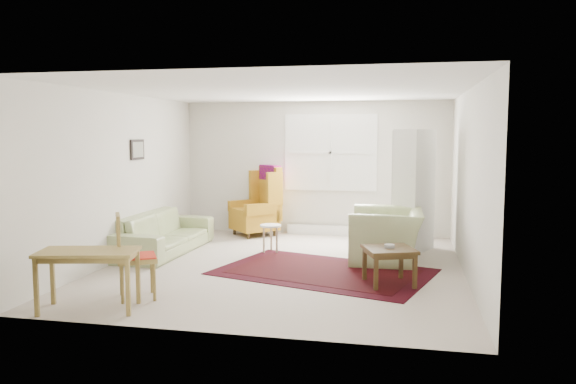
% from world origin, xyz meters
% --- Properties ---
extents(room, '(5.04, 5.54, 2.51)m').
position_xyz_m(room, '(0.02, 0.21, 1.26)').
color(room, '#C0B3A4').
rests_on(room, ground).
extents(rug, '(3.22, 2.54, 0.03)m').
position_xyz_m(rug, '(0.60, -0.18, 0.01)').
color(rug, black).
rests_on(rug, ground).
extents(sofa, '(0.92, 2.20, 0.88)m').
position_xyz_m(sofa, '(-2.10, 0.60, 0.44)').
color(sofa, '#9CA970').
rests_on(sofa, ground).
extents(armchair, '(1.07, 1.21, 0.93)m').
position_xyz_m(armchair, '(1.42, 0.68, 0.47)').
color(armchair, '#9CA970').
rests_on(armchair, ground).
extents(wingback_chair, '(1.10, 1.10, 1.31)m').
position_xyz_m(wingback_chair, '(-1.08, 2.35, 0.66)').
color(wingback_chair, '#B37E1B').
rests_on(wingback_chair, ground).
extents(coffee_table, '(0.76, 0.76, 0.48)m').
position_xyz_m(coffee_table, '(1.50, -0.66, 0.24)').
color(coffee_table, '#3B2912').
rests_on(coffee_table, ground).
extents(stool, '(0.44, 0.44, 0.46)m').
position_xyz_m(stool, '(-0.42, 0.93, 0.23)').
color(stool, white).
rests_on(stool, ground).
extents(cabinet, '(0.71, 0.89, 1.97)m').
position_xyz_m(cabinet, '(1.82, 1.55, 0.98)').
color(cabinet, silver).
rests_on(cabinet, ground).
extents(desk, '(1.13, 0.74, 0.66)m').
position_xyz_m(desk, '(-1.64, -2.35, 0.33)').
color(desk, olive).
rests_on(desk, ground).
extents(desk_chair, '(0.59, 0.59, 0.99)m').
position_xyz_m(desk_chair, '(-1.34, -1.84, 0.50)').
color(desk_chair, olive).
rests_on(desk_chair, ground).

